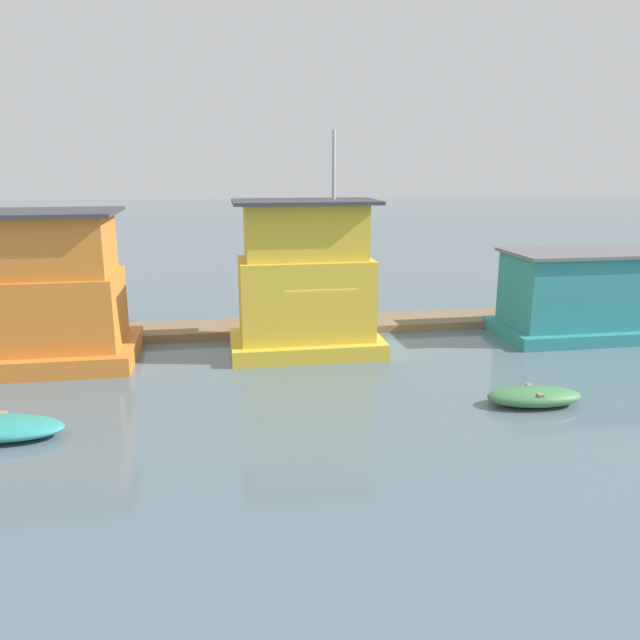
{
  "coord_description": "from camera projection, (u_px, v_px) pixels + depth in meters",
  "views": [
    {
      "loc": [
        -3.35,
        -21.16,
        6.56
      ],
      "look_at": [
        0.0,
        -1.0,
        1.4
      ],
      "focal_mm": 35.0,
      "sensor_mm": 36.0,
      "label": 1
    }
  ],
  "objects": [
    {
      "name": "ground_plane",
      "position": [
        315.0,
        351.0,
        22.38
      ],
      "size": [
        200.0,
        200.0,
        0.0
      ],
      "primitive_type": "plane",
      "color": "slate"
    },
    {
      "name": "houseboat_teal",
      "position": [
        584.0,
        296.0,
        24.05
      ],
      "size": [
        6.55,
        3.64,
        3.32
      ],
      "color": "teal",
      "rests_on": "ground_plane"
    },
    {
      "name": "dock_walkway",
      "position": [
        304.0,
        326.0,
        25.28
      ],
      "size": [
        33.8,
        2.19,
        0.3
      ],
      "primitive_type": "cube",
      "color": "#846B4C",
      "rests_on": "ground_plane"
    },
    {
      "name": "houseboat_orange",
      "position": [
        50.0,
        295.0,
        20.64
      ],
      "size": [
        5.29,
        4.14,
        5.08
      ],
      "color": "orange",
      "rests_on": "ground_plane"
    },
    {
      "name": "houseboat_yellow",
      "position": [
        305.0,
        286.0,
        21.78
      ],
      "size": [
        5.32,
        3.24,
        7.64
      ],
      "color": "gold",
      "rests_on": "ground_plane"
    },
    {
      "name": "dinghy_green",
      "position": [
        534.0,
        396.0,
        17.31
      ],
      "size": [
        2.74,
        1.37,
        0.52
      ],
      "color": "#47844C",
      "rests_on": "ground_plane"
    }
  ]
}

